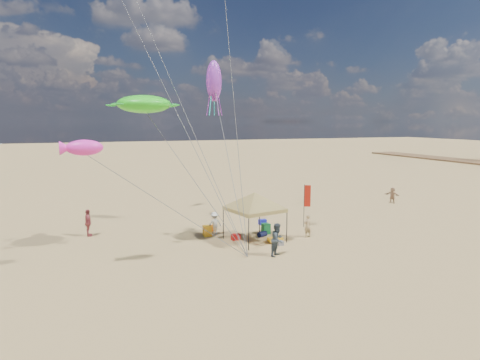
{
  "coord_description": "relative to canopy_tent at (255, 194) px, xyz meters",
  "views": [
    {
      "loc": [
        -8.7,
        -19.9,
        7.48
      ],
      "look_at": [
        0.0,
        3.0,
        4.0
      ],
      "focal_mm": 30.85,
      "sensor_mm": 36.0,
      "label": 1
    }
  ],
  "objects": [
    {
      "name": "chair_yellow",
      "position": [
        -2.51,
        2.07,
        -2.63
      ],
      "size": [
        0.5,
        0.5,
        0.7
      ],
      "primitive_type": "cube",
      "color": "#FAAF1B",
      "rests_on": "ground"
    },
    {
      "name": "ground",
      "position": [
        -1.16,
        -3.46,
        -2.98
      ],
      "size": [
        280.0,
        280.0,
        0.0
      ],
      "primitive_type": "plane",
      "color": "tan",
      "rests_on": "ground"
    },
    {
      "name": "bag_orange",
      "position": [
        -1.78,
        3.28,
        -2.8
      ],
      "size": [
        0.54,
        0.69,
        0.36
      ],
      "primitive_type": "cylinder",
      "rotation": [
        0.0,
        1.57,
        1.22
      ],
      "color": "orange",
      "rests_on": "ground"
    },
    {
      "name": "bag_navy",
      "position": [
        0.8,
        0.58,
        -2.8
      ],
      "size": [
        0.69,
        0.54,
        0.36
      ],
      "primitive_type": "cylinder",
      "rotation": [
        0.0,
        1.57,
        0.35
      ],
      "color": "#0C1136",
      "rests_on": "ground"
    },
    {
      "name": "person_near_b",
      "position": [
        0.04,
        -3.21,
        -2.05
      ],
      "size": [
        1.15,
        1.11,
        1.87
      ],
      "primitive_type": "imported",
      "rotation": [
        0.0,
        0.0,
        0.65
      ],
      "color": "#37434B",
      "rests_on": "ground"
    },
    {
      "name": "cooler_blue",
      "position": [
        2.14,
        3.57,
        -2.79
      ],
      "size": [
        0.54,
        0.38,
        0.38
      ],
      "primitive_type": "cube",
      "color": "#151BAB",
      "rests_on": "ground"
    },
    {
      "name": "person_far_a",
      "position": [
        -9.82,
        4.81,
        -2.08
      ],
      "size": [
        0.47,
        1.07,
        1.8
      ],
      "primitive_type": "imported",
      "rotation": [
        0.0,
        0.0,
        1.6
      ],
      "color": "#9F3D42",
      "rests_on": "ground"
    },
    {
      "name": "person_near_c",
      "position": [
        -1.95,
        2.22,
        -2.22
      ],
      "size": [
        1.06,
        0.71,
        1.53
      ],
      "primitive_type": "imported",
      "rotation": [
        0.0,
        0.0,
        3.29
      ],
      "color": "silver",
      "rests_on": "ground"
    },
    {
      "name": "turtle_kite",
      "position": [
        -6.56,
        0.48,
        5.46
      ],
      "size": [
        3.63,
        3.25,
        1.01
      ],
      "primitive_type": "ellipsoid",
      "rotation": [
        0.0,
        0.0,
        0.33
      ],
      "color": "#2CE01F",
      "rests_on": "ground"
    },
    {
      "name": "fish_kite",
      "position": [
        -9.82,
        -2.17,
        3.25
      ],
      "size": [
        1.94,
        1.49,
        0.77
      ],
      "primitive_type": "ellipsoid",
      "rotation": [
        0.0,
        0.0,
        0.41
      ],
      "color": "#FF2CC1",
      "rests_on": "ground"
    },
    {
      "name": "cooler_red",
      "position": [
        -1.06,
        0.55,
        -2.79
      ],
      "size": [
        0.54,
        0.38,
        0.38
      ],
      "primitive_type": "cube",
      "color": "#AF100E",
      "rests_on": "ground"
    },
    {
      "name": "chair_green",
      "position": [
        1.34,
        1.21,
        -2.63
      ],
      "size": [
        0.5,
        0.5,
        0.7
      ],
      "primitive_type": "cube",
      "color": "#167B39",
      "rests_on": "ground"
    },
    {
      "name": "crate_grey",
      "position": [
        1.07,
        -1.52,
        -2.84
      ],
      "size": [
        0.34,
        0.3,
        0.28
      ],
      "primitive_type": "cube",
      "color": "slate",
      "rests_on": "ground"
    },
    {
      "name": "person_near_a",
      "position": [
        3.53,
        -0.5,
        -2.22
      ],
      "size": [
        0.61,
        0.46,
        1.52
      ],
      "primitive_type": "imported",
      "rotation": [
        0.0,
        0.0,
        3.34
      ],
      "color": "tan",
      "rests_on": "ground"
    },
    {
      "name": "person_far_c",
      "position": [
        16.62,
        6.67,
        -2.24
      ],
      "size": [
        1.05,
        1.42,
        1.49
      ],
      "primitive_type": "imported",
      "rotation": [
        0.0,
        0.0,
        5.22
      ],
      "color": "tan",
      "rests_on": "ground"
    },
    {
      "name": "canopy_tent",
      "position": [
        0.0,
        0.0,
        0.0
      ],
      "size": [
        5.68,
        5.68,
        3.58
      ],
      "color": "black",
      "rests_on": "ground"
    },
    {
      "name": "feather_flag",
      "position": [
        4.79,
        1.88,
        -0.93
      ],
      "size": [
        0.44,
        0.22,
        3.08
      ],
      "color": "black",
      "rests_on": "ground"
    },
    {
      "name": "squid_kite",
      "position": [
        -1.0,
        5.15,
        7.34
      ],
      "size": [
        1.21,
        1.21,
        2.86
      ],
      "primitive_type": "ellipsoid",
      "rotation": [
        0.0,
        0.0,
        -0.11
      ],
      "color": "purple",
      "rests_on": "ground"
    },
    {
      "name": "beach_cart",
      "position": [
        1.04,
        -0.86,
        -2.78
      ],
      "size": [
        0.9,
        0.5,
        0.24
      ],
      "primitive_type": "cube",
      "color": "yellow",
      "rests_on": "ground"
    }
  ]
}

